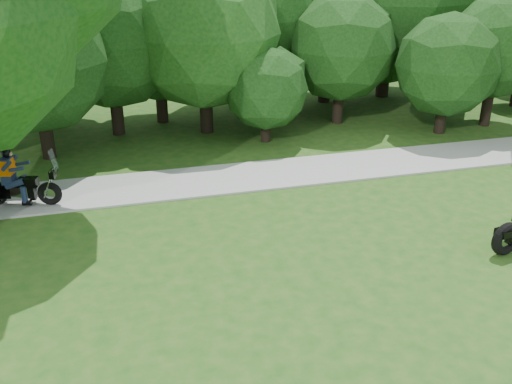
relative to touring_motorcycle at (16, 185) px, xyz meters
name	(u,v)px	position (x,y,z in m)	size (l,w,h in m)	color
walkway	(352,166)	(9.57, 0.41, -0.60)	(60.00, 2.20, 0.06)	#A3A39E
tree_line	(272,22)	(8.83, 6.79, 2.94)	(39.12, 11.15, 7.80)	black
touring_motorcycle	(16,185)	(0.00, 0.00, 0.00)	(2.03, 0.97, 1.56)	black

